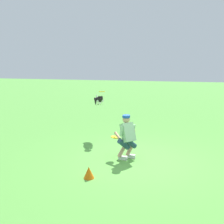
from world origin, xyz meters
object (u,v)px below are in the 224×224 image
(dog, at_px, (99,101))
(training_cone, at_px, (89,173))
(person, at_px, (127,136))
(frisbee_held, at_px, (115,137))
(frisbee_flying, at_px, (102,92))

(dog, relative_size, training_cone, 3.30)
(person, relative_size, frisbee_held, 5.67)
(frisbee_held, bearing_deg, dog, -61.11)
(dog, height_order, frisbee_flying, frisbee_flying)
(frisbee_flying, relative_size, frisbee_held, 1.00)
(person, xyz_separation_m, frisbee_held, (0.38, -0.06, -0.09))
(person, xyz_separation_m, frisbee_flying, (1.26, -1.81, 1.04))
(frisbee_flying, bearing_deg, person, 124.85)
(frisbee_flying, height_order, training_cone, frisbee_flying)
(dog, bearing_deg, frisbee_flying, 24.40)
(frisbee_flying, distance_m, frisbee_held, 2.26)
(frisbee_held, xyz_separation_m, training_cone, (0.29, 1.54, -0.46))
(frisbee_flying, height_order, frisbee_held, frisbee_flying)
(dog, bearing_deg, person, 9.89)
(person, distance_m, frisbee_flying, 2.44)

